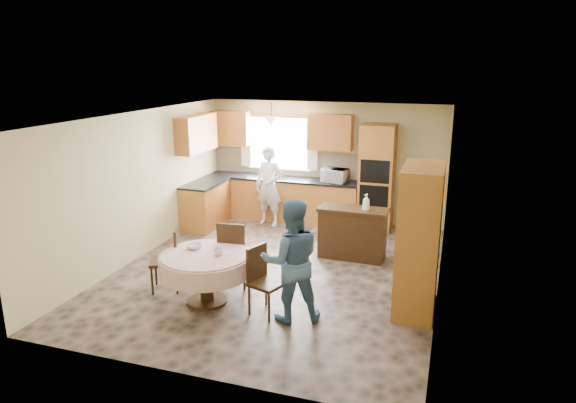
% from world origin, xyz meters
% --- Properties ---
extents(floor, '(5.00, 6.00, 0.01)m').
position_xyz_m(floor, '(0.00, 0.00, 0.00)').
color(floor, '#6F5A4E').
rests_on(floor, ground).
extents(ceiling, '(5.00, 6.00, 0.01)m').
position_xyz_m(ceiling, '(0.00, 0.00, 2.50)').
color(ceiling, white).
rests_on(ceiling, wall_back).
extents(wall_back, '(5.00, 0.02, 2.50)m').
position_xyz_m(wall_back, '(0.00, 3.00, 1.25)').
color(wall_back, tan).
rests_on(wall_back, floor).
extents(wall_front, '(5.00, 0.02, 2.50)m').
position_xyz_m(wall_front, '(0.00, -3.00, 1.25)').
color(wall_front, tan).
rests_on(wall_front, floor).
extents(wall_left, '(0.02, 6.00, 2.50)m').
position_xyz_m(wall_left, '(-2.50, 0.00, 1.25)').
color(wall_left, tan).
rests_on(wall_left, floor).
extents(wall_right, '(0.02, 6.00, 2.50)m').
position_xyz_m(wall_right, '(2.50, 0.00, 1.25)').
color(wall_right, tan).
rests_on(wall_right, floor).
extents(window, '(1.40, 0.03, 1.10)m').
position_xyz_m(window, '(-1.00, 2.98, 1.60)').
color(window, white).
rests_on(window, wall_back).
extents(curtain_left, '(0.22, 0.02, 1.15)m').
position_xyz_m(curtain_left, '(-1.75, 2.93, 1.65)').
color(curtain_left, white).
rests_on(curtain_left, wall_back).
extents(curtain_right, '(0.22, 0.02, 1.15)m').
position_xyz_m(curtain_right, '(-0.25, 2.93, 1.65)').
color(curtain_right, white).
rests_on(curtain_right, wall_back).
extents(base_cab_back, '(3.30, 0.60, 0.88)m').
position_xyz_m(base_cab_back, '(-0.85, 2.70, 0.44)').
color(base_cab_back, orange).
rests_on(base_cab_back, floor).
extents(counter_back, '(3.30, 0.64, 0.04)m').
position_xyz_m(counter_back, '(-0.85, 2.70, 0.90)').
color(counter_back, black).
rests_on(counter_back, base_cab_back).
extents(base_cab_left, '(0.60, 1.20, 0.88)m').
position_xyz_m(base_cab_left, '(-2.20, 1.80, 0.44)').
color(base_cab_left, orange).
rests_on(base_cab_left, floor).
extents(counter_left, '(0.64, 1.20, 0.04)m').
position_xyz_m(counter_left, '(-2.20, 1.80, 0.90)').
color(counter_left, black).
rests_on(counter_left, base_cab_left).
extents(backsplash, '(3.30, 0.02, 0.55)m').
position_xyz_m(backsplash, '(-0.85, 2.99, 1.18)').
color(backsplash, '#CBB48F').
rests_on(backsplash, wall_back).
extents(wall_cab_left, '(0.85, 0.33, 0.72)m').
position_xyz_m(wall_cab_left, '(-2.05, 2.83, 1.91)').
color(wall_cab_left, '#BB722E').
rests_on(wall_cab_left, wall_back).
extents(wall_cab_right, '(0.90, 0.33, 0.72)m').
position_xyz_m(wall_cab_right, '(0.15, 2.83, 1.91)').
color(wall_cab_right, '#BB722E').
rests_on(wall_cab_right, wall_back).
extents(wall_cab_side, '(0.33, 1.20, 0.72)m').
position_xyz_m(wall_cab_side, '(-2.33, 1.80, 1.91)').
color(wall_cab_side, '#BB722E').
rests_on(wall_cab_side, wall_left).
extents(oven_tower, '(0.66, 0.62, 2.12)m').
position_xyz_m(oven_tower, '(1.15, 2.69, 1.06)').
color(oven_tower, orange).
rests_on(oven_tower, floor).
extents(oven_upper, '(0.56, 0.01, 0.45)m').
position_xyz_m(oven_upper, '(1.15, 2.38, 1.25)').
color(oven_upper, black).
rests_on(oven_upper, oven_tower).
extents(oven_lower, '(0.56, 0.01, 0.45)m').
position_xyz_m(oven_lower, '(1.15, 2.38, 0.75)').
color(oven_lower, black).
rests_on(oven_lower, oven_tower).
extents(pendant, '(0.36, 0.36, 0.18)m').
position_xyz_m(pendant, '(-1.00, 2.50, 2.12)').
color(pendant, beige).
rests_on(pendant, ceiling).
extents(sideboard, '(1.18, 0.52, 0.84)m').
position_xyz_m(sideboard, '(1.02, 0.97, 0.42)').
color(sideboard, '#3D2410').
rests_on(sideboard, floor).
extents(space_heater, '(0.44, 0.34, 0.56)m').
position_xyz_m(space_heater, '(2.14, 1.11, 0.28)').
color(space_heater, black).
rests_on(space_heater, floor).
extents(cupboard, '(0.52, 1.05, 2.00)m').
position_xyz_m(cupboard, '(2.22, -0.64, 1.00)').
color(cupboard, orange).
rests_on(cupboard, floor).
extents(dining_table, '(1.28, 1.28, 0.73)m').
position_xyz_m(dining_table, '(-0.59, -1.36, 0.57)').
color(dining_table, '#3D2410').
rests_on(dining_table, floor).
extents(chair_left, '(0.54, 0.54, 0.95)m').
position_xyz_m(chair_left, '(-1.29, -1.13, 0.53)').
color(chair_left, '#3D2410').
rests_on(chair_left, floor).
extents(chair_back, '(0.48, 0.48, 1.02)m').
position_xyz_m(chair_back, '(-0.44, -0.74, 0.57)').
color(chair_back, '#3D2410').
rests_on(chair_back, floor).
extents(chair_right, '(0.52, 0.52, 0.93)m').
position_xyz_m(chair_right, '(0.27, -1.38, 0.51)').
color(chair_right, '#3D2410').
rests_on(chair_right, floor).
extents(framed_picture, '(0.06, 0.64, 0.53)m').
position_xyz_m(framed_picture, '(2.47, 0.39, 1.52)').
color(framed_picture, gold).
rests_on(framed_picture, wall_right).
extents(microwave, '(0.56, 0.44, 0.28)m').
position_xyz_m(microwave, '(0.30, 2.65, 1.06)').
color(microwave, silver).
rests_on(microwave, counter_back).
extents(person_sink, '(0.64, 0.47, 1.64)m').
position_xyz_m(person_sink, '(-0.99, 2.30, 0.82)').
color(person_sink, silver).
rests_on(person_sink, floor).
extents(person_dining, '(0.99, 0.90, 1.64)m').
position_xyz_m(person_dining, '(0.69, -1.44, 0.82)').
color(person_dining, '#3D5E87').
rests_on(person_dining, floor).
extents(bowl_sideboard, '(0.25, 0.25, 0.05)m').
position_xyz_m(bowl_sideboard, '(0.66, 0.97, 0.86)').
color(bowl_sideboard, '#B2B2B2').
rests_on(bowl_sideboard, sideboard).
extents(bottle_sideboard, '(0.16, 0.16, 0.32)m').
position_xyz_m(bottle_sideboard, '(1.24, 0.97, 1.00)').
color(bottle_sideboard, silver).
rests_on(bottle_sideboard, sideboard).
extents(cup_table, '(0.15, 0.15, 0.10)m').
position_xyz_m(cup_table, '(-0.39, -1.35, 0.78)').
color(cup_table, '#B2B2B2').
rests_on(cup_table, dining_table).
extents(bowl_table, '(0.28, 0.28, 0.07)m').
position_xyz_m(bowl_table, '(-0.83, -1.22, 0.76)').
color(bowl_table, '#B2B2B2').
rests_on(bowl_table, dining_table).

